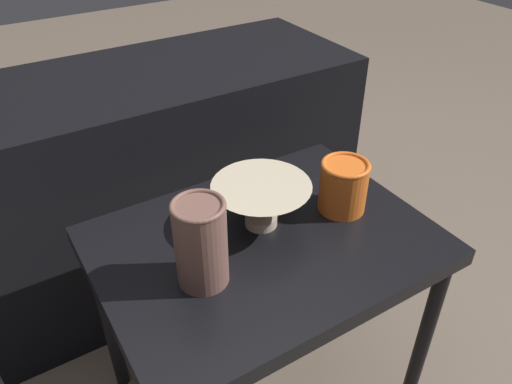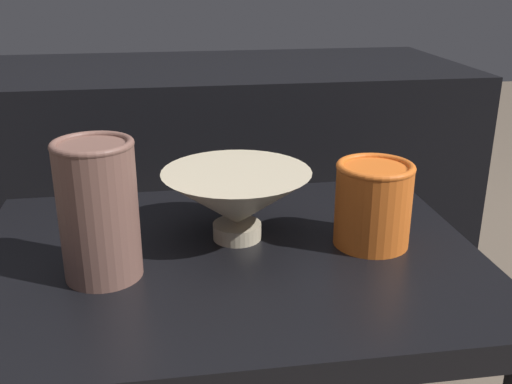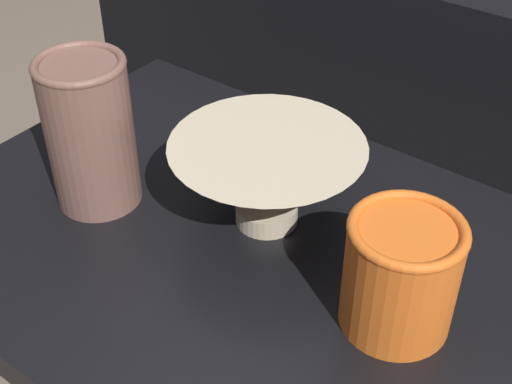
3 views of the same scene
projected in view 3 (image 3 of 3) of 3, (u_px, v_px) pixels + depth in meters
table at (229, 273)px, 0.85m from camera, size 0.72×0.53×0.56m
couch_backdrop at (441, 135)px, 1.33m from camera, size 1.23×0.50×0.72m
bowl at (267, 177)px, 0.80m from camera, size 0.22×0.22×0.11m
vase_textured_left at (90, 131)px, 0.81m from camera, size 0.10×0.10×0.19m
vase_colorful_right at (399, 275)px, 0.67m from camera, size 0.11×0.11×0.12m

